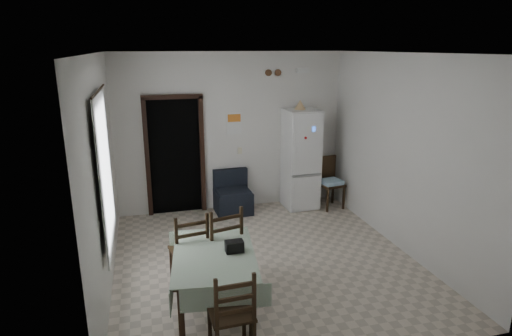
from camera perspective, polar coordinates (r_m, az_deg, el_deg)
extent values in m
plane|color=beige|center=(6.33, 1.20, -12.17)|extent=(4.50, 4.50, 0.00)
cube|color=black|center=(8.08, -10.87, 1.80)|extent=(0.90, 0.45, 2.10)
cube|color=black|center=(7.82, -14.30, 1.13)|extent=(0.08, 0.10, 2.18)
cube|color=black|center=(7.89, -7.18, 1.62)|extent=(0.08, 0.10, 2.18)
cube|color=black|center=(7.65, -11.15, 9.31)|extent=(1.06, 0.10, 0.08)
cube|color=silver|center=(5.39, -20.60, -0.53)|extent=(0.10, 1.20, 1.60)
cube|color=silver|center=(5.38, -19.44, -0.44)|extent=(0.02, 1.45, 1.85)
cylinder|color=black|center=(5.20, -20.30, 9.65)|extent=(0.02, 1.60, 0.02)
cube|color=white|center=(7.89, -2.93, 5.96)|extent=(0.28, 0.02, 0.40)
cube|color=orange|center=(7.87, -2.93, 6.67)|extent=(0.24, 0.01, 0.14)
cube|color=beige|center=(8.02, -2.18, 2.34)|extent=(0.08, 0.02, 0.12)
cylinder|color=brown|center=(7.94, 1.68, 12.59)|extent=(0.12, 0.03, 0.12)
cylinder|color=brown|center=(8.00, 2.95, 12.59)|extent=(0.12, 0.03, 0.12)
cube|color=white|center=(8.13, 6.24, 12.79)|extent=(0.25, 0.07, 0.09)
cone|color=tan|center=(7.90, 5.90, 8.39)|extent=(0.24, 0.24, 0.17)
cube|color=black|center=(4.95, -2.91, -10.39)|extent=(0.21, 0.13, 0.13)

